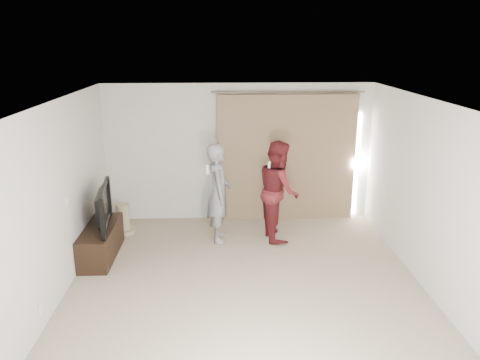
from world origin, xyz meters
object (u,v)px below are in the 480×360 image
person_woman (278,190)px  person_man (219,193)px  tv_console (101,242)px  tv (98,207)px

person_woman → person_man: bearing=-176.5°
person_man → person_woman: person_woman is taller
tv_console → person_man: 2.07m
person_woman → tv_console: bearing=-167.3°
tv_console → tv: bearing=0.0°
tv → person_man: person_man is taller
tv → person_woman: person_woman is taller
tv_console → tv: size_ratio=1.13×
tv_console → person_man: (1.89, 0.59, 0.60)m
person_man → person_woman: 1.03m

